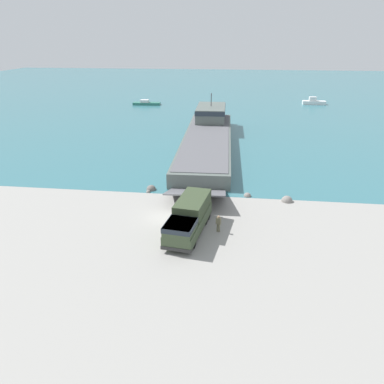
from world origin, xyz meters
name	(u,v)px	position (x,y,z in m)	size (l,w,h in m)	color
ground_plane	(167,216)	(0.00, 0.00, 0.00)	(240.00, 240.00, 0.00)	gray
water_surface	(220,91)	(0.00, 95.68, 0.00)	(240.00, 180.00, 0.01)	#336B75
landing_craft	(208,134)	(1.71, 28.86, 1.61)	(8.70, 43.39, 6.96)	#56605B
military_truck	(189,217)	(2.61, -3.00, 1.52)	(3.70, 8.51, 2.91)	#3D4C33
soldier_on_ramp	(218,222)	(5.30, -2.63, 0.96)	(0.49, 0.35, 1.66)	#6B664C
moored_boat_a	(146,103)	(-17.91, 65.55, 0.44)	(7.30, 2.69, 1.32)	#2D7060
moored_boat_b	(314,102)	(26.56, 71.60, 0.66)	(6.02, 2.13, 1.99)	white
shoreline_rock_a	(151,190)	(-3.20, 6.75, 0.00)	(1.14, 1.14, 1.14)	#66605B
shoreline_rock_b	(247,196)	(8.11, 6.17, 0.00)	(0.84, 0.84, 0.84)	gray
shoreline_rock_c	(148,192)	(-3.37, 5.97, 0.00)	(0.53, 0.53, 0.53)	gray
shoreline_rock_d	(287,201)	(12.42, 5.28, 0.00)	(1.24, 1.24, 1.24)	gray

